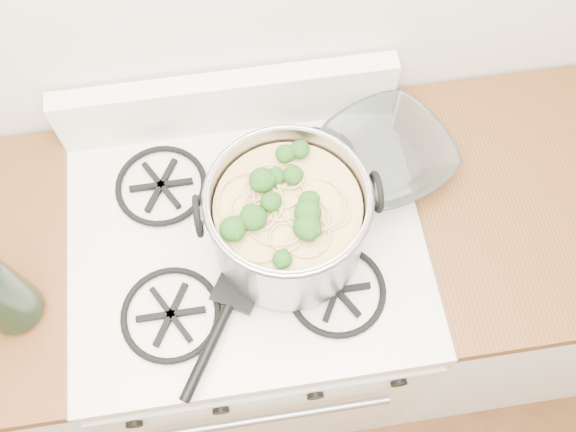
{
  "coord_description": "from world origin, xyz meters",
  "views": [
    {
      "loc": [
        0.01,
        0.7,
        2.16
      ],
      "look_at": [
        0.09,
        1.23,
        1.05
      ],
      "focal_mm": 40.0,
      "sensor_mm": 36.0,
      "label": 1
    }
  ],
  "objects_px": {
    "stock_pot": "(288,221)",
    "glass_bowl": "(386,159)",
    "gas_range": "(256,306)",
    "spatula": "(240,282)"
  },
  "relations": [
    {
      "from": "spatula",
      "to": "glass_bowl",
      "type": "distance_m",
      "value": 0.43
    },
    {
      "from": "stock_pot",
      "to": "glass_bowl",
      "type": "bearing_deg",
      "value": 32.99
    },
    {
      "from": "stock_pot",
      "to": "glass_bowl",
      "type": "relative_size",
      "value": 3.2
    },
    {
      "from": "gas_range",
      "to": "stock_pot",
      "type": "distance_m",
      "value": 0.59
    },
    {
      "from": "stock_pot",
      "to": "spatula",
      "type": "relative_size",
      "value": 1.12
    },
    {
      "from": "spatula",
      "to": "glass_bowl",
      "type": "height_order",
      "value": "glass_bowl"
    },
    {
      "from": "gas_range",
      "to": "glass_bowl",
      "type": "xyz_separation_m",
      "value": [
        0.33,
        0.13,
        0.5
      ]
    },
    {
      "from": "gas_range",
      "to": "spatula",
      "type": "relative_size",
      "value": 2.98
    },
    {
      "from": "stock_pot",
      "to": "glass_bowl",
      "type": "distance_m",
      "value": 0.3
    },
    {
      "from": "spatula",
      "to": "glass_bowl",
      "type": "relative_size",
      "value": 2.85
    }
  ]
}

